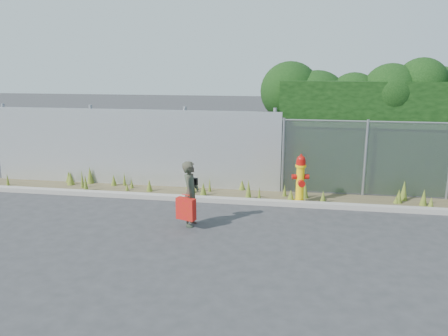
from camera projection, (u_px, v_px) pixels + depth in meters
name	position (u px, v px, depth m)	size (l,w,h in m)	color
ground	(227.00, 229.00, 9.35)	(80.00, 80.00, 0.00)	#313133
curb	(238.00, 201.00, 11.06)	(16.00, 0.22, 0.12)	gray
weed_strip	(261.00, 192.00, 11.60)	(16.00, 1.25, 0.53)	#4E432C
corrugated_fence	(132.00, 148.00, 12.51)	(8.50, 0.21, 2.30)	#B6B9BD
chainlink_fence	(407.00, 160.00, 11.29)	(6.50, 0.07, 2.05)	gray
hedge	(395.00, 118.00, 12.10)	(7.91, 2.02, 3.62)	black
fire_hydrant	(300.00, 180.00, 10.93)	(0.42, 0.38, 1.27)	yellow
woman	(191.00, 194.00, 9.41)	(0.52, 0.34, 1.43)	#0E5B3C
red_tote_bag	(186.00, 209.00, 9.26)	(0.42, 0.16, 0.56)	#B3260A
black_shoulder_bag	(193.00, 182.00, 9.53)	(0.21, 0.09, 0.16)	black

